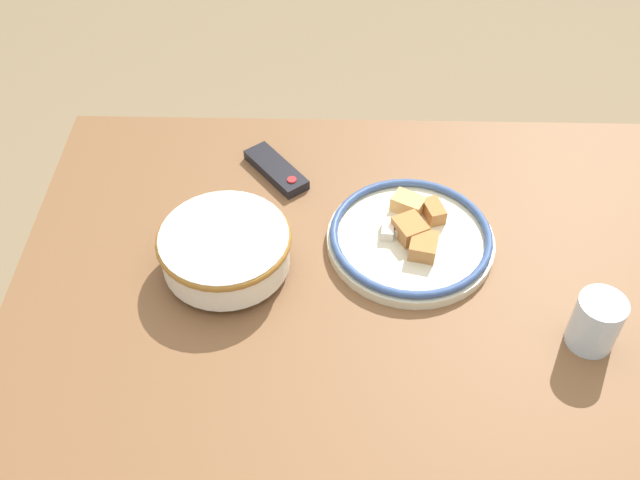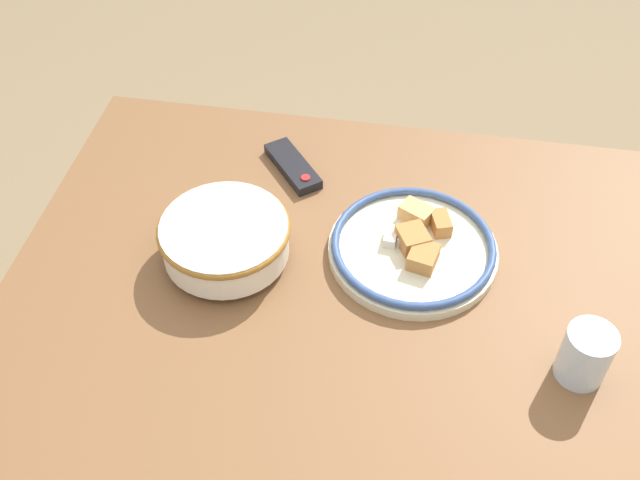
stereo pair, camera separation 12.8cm
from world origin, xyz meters
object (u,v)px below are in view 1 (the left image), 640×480
tv_remote (276,170)px  drinking_glass (596,322)px  food_plate (411,237)px  noodle_bowl (225,249)px

tv_remote → drinking_glass: drinking_glass is taller
food_plate → noodle_bowl: bearing=-168.9°
food_plate → drinking_glass: (0.27, -0.20, 0.03)m
tv_remote → noodle_bowl: bearing=35.5°
noodle_bowl → tv_remote: bearing=74.2°
noodle_bowl → food_plate: 0.33m
food_plate → tv_remote: 0.31m
food_plate → drinking_glass: bearing=-37.0°
food_plate → tv_remote: bearing=144.0°
noodle_bowl → food_plate: noodle_bowl is taller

